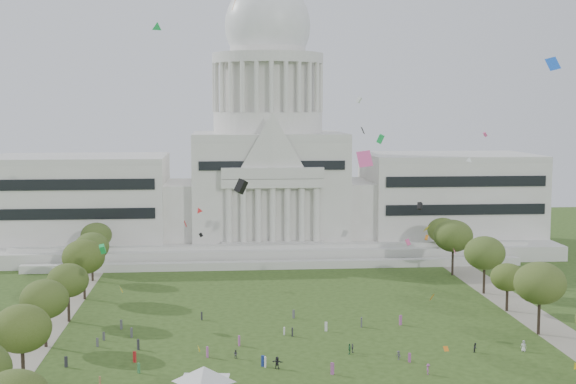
% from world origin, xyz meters
% --- Properties ---
extents(ground, '(400.00, 400.00, 0.00)m').
position_xyz_m(ground, '(0.00, 0.00, 0.00)').
color(ground, '#2D4516').
rests_on(ground, ground).
extents(capitol, '(160.00, 64.50, 91.30)m').
position_xyz_m(capitol, '(0.00, 113.59, 22.30)').
color(capitol, beige).
rests_on(capitol, ground).
extents(path_left, '(8.00, 160.00, 0.04)m').
position_xyz_m(path_left, '(-48.00, 30.00, 0.02)').
color(path_left, gray).
rests_on(path_left, ground).
extents(path_right, '(8.00, 160.00, 0.04)m').
position_xyz_m(path_right, '(48.00, 30.00, 0.02)').
color(path_right, gray).
rests_on(path_right, ground).
extents(row_tree_l_1, '(8.86, 8.86, 12.59)m').
position_xyz_m(row_tree_l_1, '(-44.07, -2.96, 8.95)').
color(row_tree_l_1, black).
rests_on(row_tree_l_1, ground).
extents(row_tree_l_2, '(8.42, 8.42, 11.97)m').
position_xyz_m(row_tree_l_2, '(-45.04, 17.30, 8.51)').
color(row_tree_l_2, black).
rests_on(row_tree_l_2, ground).
extents(row_tree_r_2, '(9.55, 9.55, 13.58)m').
position_xyz_m(row_tree_r_2, '(44.17, 17.44, 9.66)').
color(row_tree_r_2, black).
rests_on(row_tree_r_2, ground).
extents(row_tree_l_3, '(8.12, 8.12, 11.55)m').
position_xyz_m(row_tree_l_3, '(-44.09, 33.92, 8.21)').
color(row_tree_l_3, black).
rests_on(row_tree_l_3, ground).
extents(row_tree_r_3, '(7.01, 7.01, 9.98)m').
position_xyz_m(row_tree_r_3, '(44.40, 34.48, 7.08)').
color(row_tree_r_3, black).
rests_on(row_tree_r_3, ground).
extents(row_tree_l_4, '(9.29, 9.29, 13.21)m').
position_xyz_m(row_tree_l_4, '(-44.08, 52.42, 9.39)').
color(row_tree_l_4, black).
rests_on(row_tree_l_4, ground).
extents(row_tree_r_4, '(9.19, 9.19, 13.06)m').
position_xyz_m(row_tree_r_4, '(44.76, 50.04, 9.29)').
color(row_tree_r_4, black).
rests_on(row_tree_r_4, ground).
extents(row_tree_l_5, '(8.33, 8.33, 11.85)m').
position_xyz_m(row_tree_l_5, '(-45.22, 71.01, 8.42)').
color(row_tree_l_5, black).
rests_on(row_tree_l_5, ground).
extents(row_tree_r_5, '(9.82, 9.82, 13.96)m').
position_xyz_m(row_tree_r_5, '(43.49, 70.19, 9.93)').
color(row_tree_r_5, black).
rests_on(row_tree_r_5, ground).
extents(row_tree_l_6, '(8.19, 8.19, 11.64)m').
position_xyz_m(row_tree_l_6, '(-46.87, 89.14, 8.27)').
color(row_tree_l_6, black).
rests_on(row_tree_l_6, ground).
extents(row_tree_r_6, '(8.42, 8.42, 11.97)m').
position_xyz_m(row_tree_r_6, '(45.96, 88.13, 8.51)').
color(row_tree_r_6, black).
rests_on(row_tree_r_6, ground).
extents(event_tent, '(10.50, 10.50, 5.27)m').
position_xyz_m(event_tent, '(-16.89, -11.35, 4.08)').
color(event_tent, '#4C4C4C').
rests_on(event_tent, ground).
extents(person_0, '(1.13, 1.02, 1.94)m').
position_xyz_m(person_0, '(37.51, 7.56, 0.97)').
color(person_0, silver).
rests_on(person_0, ground).
extents(person_2, '(0.90, 0.94, 1.66)m').
position_xyz_m(person_2, '(29.06, 7.73, 0.83)').
color(person_2, '#26262B').
rests_on(person_2, ground).
extents(person_3, '(1.00, 1.09, 1.53)m').
position_xyz_m(person_3, '(15.01, 4.89, 0.76)').
color(person_3, '#4C4C51').
rests_on(person_3, ground).
extents(person_4, '(0.95, 1.22, 1.85)m').
position_xyz_m(person_4, '(7.39, 8.62, 0.92)').
color(person_4, '#33723F').
rests_on(person_4, ground).
extents(person_5, '(1.96, 1.33, 1.97)m').
position_xyz_m(person_5, '(-5.44, 2.14, 0.98)').
color(person_5, '#26262B').
rests_on(person_5, ground).
extents(person_8, '(0.86, 0.78, 1.50)m').
position_xyz_m(person_8, '(-11.99, 8.02, 0.75)').
color(person_8, '#4C4C51').
rests_on(person_8, ground).
extents(person_9, '(0.82, 1.22, 1.73)m').
position_xyz_m(person_9, '(18.02, -2.79, 0.86)').
color(person_9, '#994C8C').
rests_on(person_9, ground).
extents(person_10, '(0.72, 1.01, 1.56)m').
position_xyz_m(person_10, '(8.04, 9.46, 0.78)').
color(person_10, '#4C4C51').
rests_on(person_10, ground).
extents(distant_crowd, '(60.17, 36.89, 1.93)m').
position_xyz_m(distant_crowd, '(-12.74, 14.88, 0.88)').
color(distant_crowd, '#26262B').
rests_on(distant_crowd, ground).
extents(kite_swarm, '(88.26, 107.81, 62.79)m').
position_xyz_m(kite_swarm, '(4.31, 12.44, 27.54)').
color(kite_swarm, '#E54C8C').
rests_on(kite_swarm, ground).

